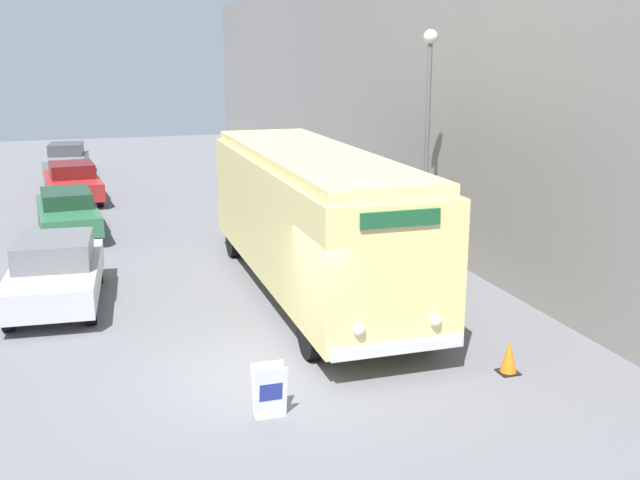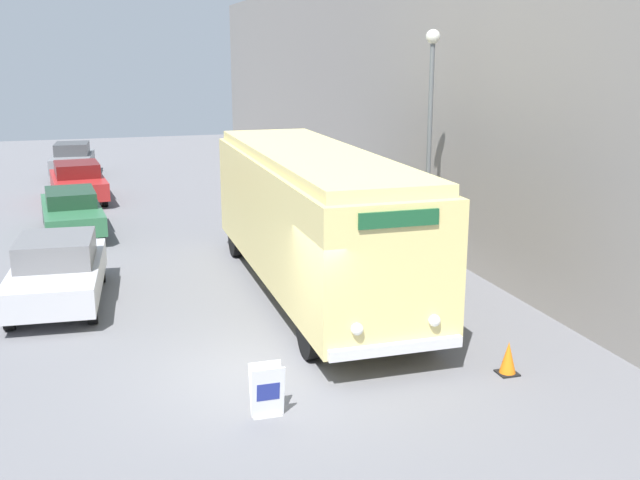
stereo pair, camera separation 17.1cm
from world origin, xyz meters
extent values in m
plane|color=slate|center=(0.00, 0.00, 0.00)|extent=(80.00, 80.00, 0.00)
cube|color=gray|center=(6.86, 10.00, 4.32)|extent=(0.30, 60.00, 8.63)
cylinder|color=black|center=(1.01, 0.65, 0.51)|extent=(0.28, 1.01, 1.01)
cylinder|color=black|center=(3.33, 0.65, 0.51)|extent=(0.28, 1.01, 1.01)
cylinder|color=black|center=(1.01, 8.28, 0.51)|extent=(0.28, 1.01, 1.01)
cylinder|color=black|center=(3.33, 8.28, 0.51)|extent=(0.28, 1.01, 1.01)
cube|color=#E5D17F|center=(2.17, 4.46, 1.86)|extent=(2.65, 10.43, 2.70)
cube|color=#F3DD87|center=(2.17, 4.46, 3.32)|extent=(2.44, 10.01, 0.24)
cube|color=silver|center=(2.17, -0.81, 0.63)|extent=(2.52, 0.12, 0.20)
sphere|color=white|center=(1.44, -0.78, 1.06)|extent=(0.22, 0.22, 0.22)
sphere|color=white|center=(2.90, -0.78, 1.06)|extent=(0.22, 0.22, 0.22)
cube|color=#19512D|center=(2.17, -0.77, 2.95)|extent=(1.46, 0.06, 0.28)
cube|color=gray|center=(-0.31, -1.42, 0.00)|extent=(0.48, 0.20, 0.01)
cube|color=white|center=(-0.31, -1.50, 0.44)|extent=(0.53, 0.18, 0.89)
cube|color=white|center=(-0.31, -1.34, 0.44)|extent=(0.53, 0.18, 0.89)
cube|color=navy|center=(-0.31, -1.52, 0.46)|extent=(0.37, 0.06, 0.31)
cylinder|color=#595E60|center=(5.62, 5.51, 2.97)|extent=(0.12, 0.12, 5.93)
sphere|color=silver|center=(5.62, 5.51, 6.04)|extent=(0.36, 0.36, 0.36)
cylinder|color=black|center=(-4.64, 3.92, 0.33)|extent=(0.22, 0.65, 0.65)
cylinder|color=black|center=(-2.97, 3.80, 0.33)|extent=(0.22, 0.65, 0.65)
cylinder|color=black|center=(-4.42, 6.95, 0.33)|extent=(0.22, 0.65, 0.65)
cylinder|color=black|center=(-2.75, 6.83, 0.33)|extent=(0.22, 0.65, 0.65)
cube|color=#B7B7BC|center=(-3.69, 5.37, 0.65)|extent=(2.25, 4.57, 0.64)
cube|color=slate|center=(-3.68, 5.48, 1.26)|extent=(1.79, 2.11, 0.59)
cylinder|color=black|center=(-4.11, 10.78, 0.35)|extent=(0.22, 0.70, 0.70)
cylinder|color=black|center=(-2.65, 10.89, 0.35)|extent=(0.22, 0.70, 0.70)
cylinder|color=black|center=(-4.36, 14.02, 0.35)|extent=(0.22, 0.70, 0.70)
cylinder|color=black|center=(-2.90, 14.14, 0.35)|extent=(0.22, 0.70, 0.70)
cube|color=#2D6642|center=(-3.51, 12.46, 0.64)|extent=(2.09, 4.78, 0.59)
cube|color=#193824|center=(-3.52, 12.57, 1.17)|extent=(1.63, 2.20, 0.46)
cylinder|color=black|center=(-4.05, 16.47, 0.31)|extent=(0.22, 0.62, 0.62)
cylinder|color=black|center=(-2.43, 16.62, 0.31)|extent=(0.22, 0.62, 0.62)
cylinder|color=black|center=(-4.32, 19.51, 0.31)|extent=(0.22, 0.62, 0.62)
cylinder|color=black|center=(-2.70, 19.65, 0.31)|extent=(0.22, 0.62, 0.62)
cube|color=#A52323|center=(-3.37, 18.06, 0.64)|extent=(2.28, 4.60, 0.65)
cube|color=#5B1313|center=(-3.38, 18.17, 1.22)|extent=(1.77, 2.14, 0.52)
cylinder|color=black|center=(-4.50, 22.89, 0.35)|extent=(0.22, 0.70, 0.70)
cylinder|color=black|center=(-3.04, 22.79, 0.35)|extent=(0.22, 0.70, 0.70)
cylinder|color=black|center=(-4.31, 25.49, 0.35)|extent=(0.22, 0.70, 0.70)
cylinder|color=black|center=(-2.86, 25.38, 0.35)|extent=(0.22, 0.70, 0.70)
cube|color=slate|center=(-3.68, 24.14, 0.69)|extent=(2.00, 4.12, 0.68)
cube|color=#3F4043|center=(-3.67, 24.24, 1.29)|extent=(1.59, 1.90, 0.53)
cube|color=black|center=(4.24, -1.10, 0.01)|extent=(0.36, 0.36, 0.03)
cone|color=orange|center=(4.24, -1.10, 0.33)|extent=(0.30, 0.30, 0.59)
camera|label=1|loc=(-2.83, -12.12, 5.72)|focal=42.00mm
camera|label=2|loc=(-2.67, -12.17, 5.72)|focal=42.00mm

